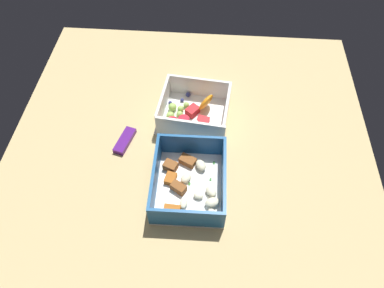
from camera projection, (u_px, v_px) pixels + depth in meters
The scene contains 4 objects.
table_surface at pixel (190, 149), 77.99cm from camera, with size 80.00×80.00×2.00cm, color tan.
pasta_container at pixel (189, 183), 69.45cm from camera, with size 17.36×14.36×6.31cm.
fruit_bowl at pixel (193, 112), 80.46cm from camera, with size 15.26×16.54×5.96cm.
candy_bar at pixel (125, 141), 77.27cm from camera, with size 7.00×2.40×1.20cm, color #51197A.
Camera 1 is at (-44.94, -3.87, 64.64)cm, focal length 32.79 mm.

